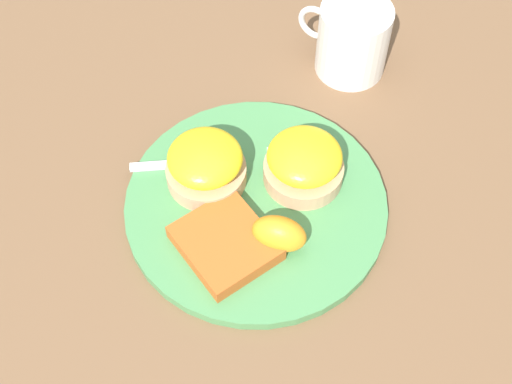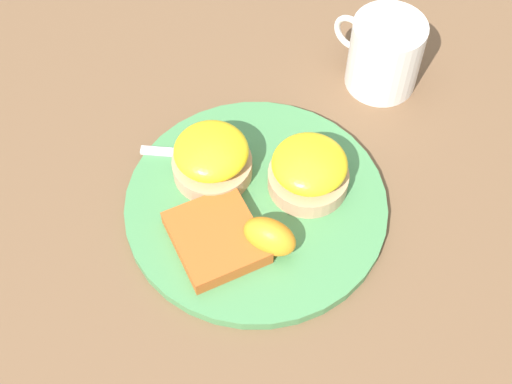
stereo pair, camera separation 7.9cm
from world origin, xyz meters
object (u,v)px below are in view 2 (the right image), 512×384
orange_wedge (270,237)px  fork (240,158)px  hashbrown_patty (214,236)px  cup (383,54)px  sandwich_benedict_right (215,155)px  sandwich_benedict_left (309,171)px

orange_wedge → fork: orange_wedge is taller
hashbrown_patty → fork: bearing=-64.7°
orange_wedge → cup: bearing=-80.2°
cup → sandwich_benedict_right: bearing=75.9°
sandwich_benedict_left → orange_wedge: sandwich_benedict_left is taller
hashbrown_patty → fork: size_ratio=0.54×
fork → sandwich_benedict_left: bearing=-165.8°
sandwich_benedict_right → fork: size_ratio=0.50×
sandwich_benedict_right → cup: cup is taller
hashbrown_patty → cup: (-0.00, -0.32, 0.02)m
sandwich_benedict_left → orange_wedge: bearing=100.5°
sandwich_benedict_left → cup: size_ratio=0.75×
hashbrown_patty → sandwich_benedict_right: bearing=-49.9°
sandwich_benedict_right → cup: bearing=-104.1°
sandwich_benedict_right → orange_wedge: bearing=160.2°
cup → sandwich_benedict_left: bearing=99.5°
sandwich_benedict_left → hashbrown_patty: size_ratio=0.93×
hashbrown_patty → fork: 0.11m
fork → orange_wedge: bearing=144.9°
sandwich_benedict_right → orange_wedge: (-0.11, 0.04, -0.01)m
orange_wedge → cup: (0.05, -0.29, 0.01)m
sandwich_benedict_left → sandwich_benedict_right: 0.11m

